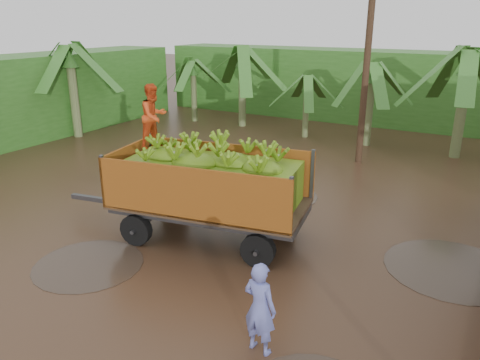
# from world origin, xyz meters

# --- Properties ---
(ground) EXTENTS (100.00, 100.00, 0.00)m
(ground) POSITION_xyz_m (0.00, 0.00, 0.00)
(ground) COLOR black
(ground) RESTS_ON ground
(hedge_north) EXTENTS (22.00, 3.00, 3.60)m
(hedge_north) POSITION_xyz_m (-2.00, 16.00, 1.80)
(hedge_north) COLOR #2D661E
(hedge_north) RESTS_ON ground
(hedge_west) EXTENTS (3.00, 18.00, 3.60)m
(hedge_west) POSITION_xyz_m (-14.00, 4.00, 1.80)
(hedge_west) COLOR #2D661E
(hedge_west) RESTS_ON ground
(banana_trailer) EXTENTS (6.48, 2.96, 3.67)m
(banana_trailer) POSITION_xyz_m (-1.22, 0.19, 1.39)
(banana_trailer) COLOR #C76E1C
(banana_trailer) RESTS_ON ground
(man_blue) EXTENTS (0.62, 0.45, 1.59)m
(man_blue) POSITION_xyz_m (1.75, -2.92, 0.80)
(man_blue) COLOR #6D74C7
(man_blue) RESTS_ON ground
(utility_pole) EXTENTS (1.20, 0.24, 7.69)m
(utility_pole) POSITION_xyz_m (0.13, 8.33, 3.90)
(utility_pole) COLOR #47301E
(utility_pole) RESTS_ON ground
(banana_plants) EXTENTS (21.15, 21.08, 4.25)m
(banana_plants) POSITION_xyz_m (-6.16, 6.12, 1.88)
(banana_plants) COLOR #2D661E
(banana_plants) RESTS_ON ground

